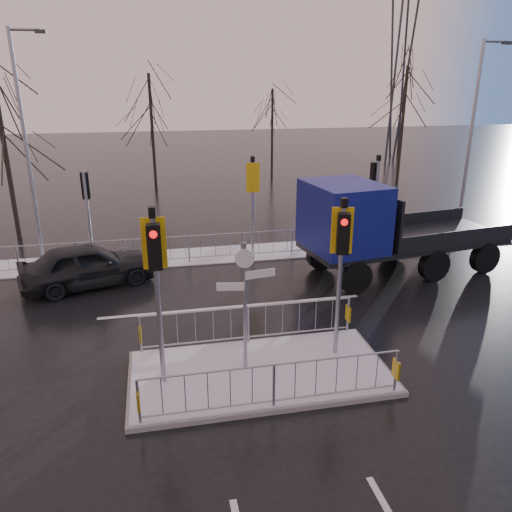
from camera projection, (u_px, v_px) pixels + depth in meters
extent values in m
plane|color=black|center=(260.00, 375.00, 11.66)|extent=(120.00, 120.00, 0.00)
cube|color=white|center=(214.00, 255.00, 19.59)|extent=(30.00, 2.00, 0.04)
cube|color=silver|center=(234.00, 307.00, 15.17)|extent=(8.00, 0.15, 0.01)
cube|color=slate|center=(260.00, 373.00, 11.64)|extent=(6.00, 3.00, 0.12)
cube|color=white|center=(260.00, 370.00, 11.62)|extent=(5.85, 2.85, 0.03)
cube|color=gold|center=(138.00, 400.00, 9.65)|extent=(0.05, 0.28, 0.42)
cube|color=gold|center=(396.00, 369.00, 10.68)|extent=(0.05, 0.28, 0.42)
cube|color=gold|center=(140.00, 333.00, 12.20)|extent=(0.05, 0.28, 0.42)
cube|color=gold|center=(348.00, 313.00, 13.23)|extent=(0.05, 0.28, 0.42)
cylinder|color=#9297A0|center=(158.00, 305.00, 10.57)|extent=(0.11, 0.11, 3.80)
cube|color=black|center=(154.00, 247.00, 9.95)|extent=(0.28, 0.22, 0.95)
cylinder|color=red|center=(153.00, 234.00, 9.75)|extent=(0.16, 0.04, 0.16)
cube|color=gold|center=(154.00, 243.00, 10.18)|extent=(0.50, 0.03, 1.10)
cube|color=black|center=(152.00, 212.00, 9.89)|extent=(0.14, 0.14, 0.22)
cylinder|color=#9297A0|center=(339.00, 284.00, 11.75)|extent=(0.11, 0.11, 3.70)
cube|color=black|center=(343.00, 234.00, 11.15)|extent=(0.33, 0.28, 0.95)
cylinder|color=red|center=(344.00, 222.00, 10.95)|extent=(0.16, 0.08, 0.16)
cube|color=gold|center=(342.00, 231.00, 11.39)|extent=(0.49, 0.16, 1.10)
cube|color=black|center=(344.00, 203.00, 11.10)|extent=(0.14, 0.14, 0.22)
cylinder|color=#9297A0|center=(245.00, 308.00, 11.23)|extent=(0.09, 0.09, 3.10)
cube|color=silver|center=(260.00, 274.00, 11.03)|extent=(0.70, 0.14, 0.18)
cube|color=silver|center=(230.00, 287.00, 10.99)|extent=(0.62, 0.15, 0.18)
cylinder|color=silver|center=(245.00, 258.00, 10.80)|extent=(0.44, 0.03, 0.44)
cylinder|color=#9297A0|center=(89.00, 220.00, 17.87)|extent=(0.11, 0.11, 3.50)
cube|color=black|center=(85.00, 186.00, 17.63)|extent=(0.28, 0.22, 0.95)
cylinder|color=red|center=(85.00, 177.00, 17.63)|extent=(0.16, 0.04, 0.16)
cylinder|color=#9297A0|center=(253.00, 210.00, 18.99)|extent=(0.11, 0.11, 3.60)
cube|color=black|center=(252.00, 176.00, 18.74)|extent=(0.28, 0.22, 0.95)
cylinder|color=red|center=(251.00, 168.00, 18.74)|extent=(0.16, 0.04, 0.16)
cube|color=gold|center=(253.00, 178.00, 18.51)|extent=(0.50, 0.03, 1.10)
cube|color=black|center=(253.00, 159.00, 18.35)|extent=(0.14, 0.14, 0.22)
cylinder|color=#9297A0|center=(375.00, 205.00, 19.97)|extent=(0.11, 0.11, 3.50)
cube|color=black|center=(374.00, 174.00, 19.72)|extent=(0.33, 0.28, 0.95)
cylinder|color=red|center=(373.00, 166.00, 19.71)|extent=(0.16, 0.08, 0.16)
cube|color=black|center=(379.00, 158.00, 19.34)|extent=(0.14, 0.14, 0.22)
imported|color=black|center=(88.00, 265.00, 16.50)|extent=(4.63, 2.90, 1.47)
cylinder|color=black|center=(355.00, 277.00, 15.97)|extent=(1.14, 0.49, 1.10)
cylinder|color=black|center=(322.00, 255.00, 18.02)|extent=(1.14, 0.49, 1.10)
cylinder|color=black|center=(434.00, 265.00, 16.99)|extent=(1.14, 0.49, 1.10)
cylinder|color=black|center=(394.00, 245.00, 19.03)|extent=(1.14, 0.49, 1.10)
cylinder|color=black|center=(485.00, 258.00, 17.71)|extent=(1.14, 0.49, 1.10)
cylinder|color=black|center=(441.00, 239.00, 19.76)|extent=(1.14, 0.49, 1.10)
cube|color=black|center=(404.00, 242.00, 17.69)|extent=(7.58, 3.61, 0.18)
cube|color=navy|center=(343.00, 216.00, 16.45)|extent=(2.58, 2.95, 2.20)
cube|color=black|center=(372.00, 201.00, 16.66)|extent=(0.38, 2.19, 1.21)
cube|color=#2D3033|center=(324.00, 253.00, 16.65)|extent=(0.52, 2.53, 0.39)
cube|color=black|center=(432.00, 235.00, 18.03)|extent=(5.20, 3.35, 0.13)
cube|color=black|center=(378.00, 217.00, 16.96)|extent=(0.49, 2.63, 1.65)
cylinder|color=black|center=(6.00, 153.00, 20.44)|extent=(0.20, 0.20, 7.36)
cylinder|color=black|center=(152.00, 133.00, 30.43)|extent=(0.19, 0.19, 6.90)
cylinder|color=black|center=(272.00, 135.00, 33.96)|extent=(0.16, 0.16, 5.98)
cylinder|color=black|center=(402.00, 126.00, 32.49)|extent=(0.20, 0.20, 7.36)
cylinder|color=#9297A0|center=(469.00, 146.00, 20.18)|extent=(0.14, 0.14, 8.00)
cylinder|color=#9297A0|center=(496.00, 41.00, 18.97)|extent=(1.00, 0.10, 0.10)
cube|color=#2D3033|center=(507.00, 43.00, 19.08)|extent=(0.35, 0.18, 0.12)
cylinder|color=#9297A0|center=(27.00, 152.00, 17.82)|extent=(0.14, 0.14, 8.20)
cylinder|color=#9297A0|center=(24.00, 29.00, 16.58)|extent=(1.00, 0.10, 0.10)
cube|color=#2D3033|center=(41.00, 31.00, 16.69)|extent=(0.35, 0.18, 0.12)
cylinder|color=#2D3033|center=(406.00, 34.00, 40.12)|extent=(1.18, 1.18, 19.97)
cylinder|color=#2D3033|center=(392.00, 34.00, 39.89)|extent=(1.18, 1.18, 19.97)
cylinder|color=#2D3033|center=(414.00, 33.00, 39.01)|extent=(1.18, 1.18, 19.97)
cylinder|color=#2D3033|center=(399.00, 32.00, 38.78)|extent=(1.18, 1.18, 19.97)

